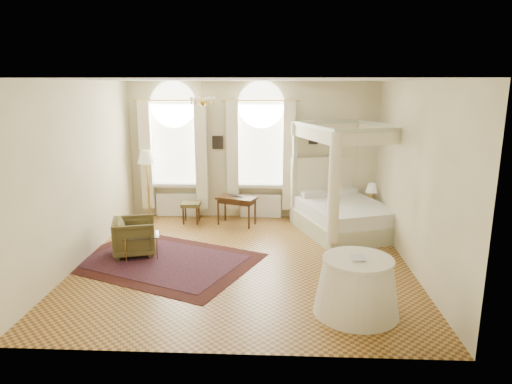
% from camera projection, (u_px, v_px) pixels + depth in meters
% --- Properties ---
extents(ground, '(6.00, 6.00, 0.00)m').
position_uv_depth(ground, '(244.00, 261.00, 8.52)').
color(ground, '#AA7731').
rests_on(ground, ground).
extents(room_walls, '(6.00, 6.00, 6.00)m').
position_uv_depth(room_walls, '(243.00, 157.00, 8.06)').
color(room_walls, '#F5E7BB').
rests_on(room_walls, ground).
extents(window_left, '(1.62, 0.27, 3.29)m').
position_uv_depth(window_left, '(174.00, 158.00, 11.06)').
color(window_left, white).
rests_on(window_left, room_walls).
extents(window_right, '(1.62, 0.27, 3.29)m').
position_uv_depth(window_right, '(261.00, 158.00, 10.96)').
color(window_right, white).
rests_on(window_right, room_walls).
extents(chandelier, '(0.51, 0.45, 0.50)m').
position_uv_depth(chandelier, '(203.00, 101.00, 9.05)').
color(chandelier, gold).
rests_on(chandelier, room_walls).
extents(wall_pictures, '(2.54, 0.03, 0.39)m').
position_uv_depth(wall_pictures, '(256.00, 141.00, 10.96)').
color(wall_pictures, black).
rests_on(wall_pictures, room_walls).
extents(canopy_bed, '(2.43, 2.68, 2.41)m').
position_uv_depth(canopy_bed, '(346.00, 209.00, 10.05)').
color(canopy_bed, '#BABE9A').
rests_on(canopy_bed, ground).
extents(nightstand, '(0.48, 0.45, 0.60)m').
position_uv_depth(nightstand, '(366.00, 212.00, 10.71)').
color(nightstand, '#3B2210').
rests_on(nightstand, ground).
extents(nightstand_lamp, '(0.26, 0.26, 0.39)m').
position_uv_depth(nightstand_lamp, '(372.00, 189.00, 10.59)').
color(nightstand_lamp, gold).
rests_on(nightstand_lamp, nightstand).
extents(writing_desk, '(1.00, 0.75, 0.67)m').
position_uv_depth(writing_desk, '(237.00, 201.00, 10.62)').
color(writing_desk, '#3B2210').
rests_on(writing_desk, ground).
extents(laptop, '(0.37, 0.29, 0.03)m').
position_uv_depth(laptop, '(237.00, 195.00, 10.70)').
color(laptop, black).
rests_on(laptop, writing_desk).
extents(stool, '(0.44, 0.44, 0.49)m').
position_uv_depth(stool, '(191.00, 206.00, 10.81)').
color(stool, '#4E4621').
rests_on(stool, ground).
extents(armchair, '(0.97, 0.95, 0.72)m').
position_uv_depth(armchair, '(135.00, 237.00, 8.80)').
color(armchair, '#473E1E').
rests_on(armchair, ground).
extents(coffee_table, '(0.76, 0.62, 0.45)m').
position_uv_depth(coffee_table, '(141.00, 237.00, 8.64)').
color(coffee_table, silver).
rests_on(coffee_table, ground).
extents(floor_lamp, '(0.44, 0.44, 1.69)m').
position_uv_depth(floor_lamp, '(147.00, 160.00, 10.93)').
color(floor_lamp, gold).
rests_on(floor_lamp, ground).
extents(oriental_rug, '(3.97, 3.48, 0.01)m').
position_uv_depth(oriental_rug, '(162.00, 261.00, 8.53)').
color(oriental_rug, '#3A140D').
rests_on(oriental_rug, ground).
extents(side_table, '(1.23, 1.23, 0.84)m').
position_uv_depth(side_table, '(357.00, 286.00, 6.53)').
color(side_table, white).
rests_on(side_table, ground).
extents(book, '(0.19, 0.26, 0.02)m').
position_uv_depth(book, '(350.00, 258.00, 6.42)').
color(book, black).
rests_on(book, side_table).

